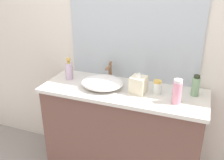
{
  "coord_description": "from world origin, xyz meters",
  "views": [
    {
      "loc": [
        0.67,
        -1.35,
        1.8
      ],
      "look_at": [
        0.01,
        0.42,
        0.98
      ],
      "focal_mm": 40.47,
      "sensor_mm": 36.0,
      "label": 1
    }
  ],
  "objects_px": {
    "perfume_bottle": "(196,86)",
    "spray_can": "(177,92)",
    "lotion_bottle": "(157,87)",
    "sink_basin": "(102,82)",
    "soap_dispenser": "(69,70)",
    "tissue_box": "(139,84)"
  },
  "relations": [
    {
      "from": "sink_basin",
      "to": "lotion_bottle",
      "type": "relative_size",
      "value": 3.17
    },
    {
      "from": "sink_basin",
      "to": "perfume_bottle",
      "type": "distance_m",
      "value": 0.74
    },
    {
      "from": "tissue_box",
      "to": "spray_can",
      "type": "bearing_deg",
      "value": -13.27
    },
    {
      "from": "perfume_bottle",
      "to": "tissue_box",
      "type": "relative_size",
      "value": 0.97
    },
    {
      "from": "lotion_bottle",
      "to": "perfume_bottle",
      "type": "bearing_deg",
      "value": 13.67
    },
    {
      "from": "lotion_bottle",
      "to": "spray_can",
      "type": "relative_size",
      "value": 0.6
    },
    {
      "from": "perfume_bottle",
      "to": "tissue_box",
      "type": "bearing_deg",
      "value": -166.13
    },
    {
      "from": "sink_basin",
      "to": "perfume_bottle",
      "type": "height_order",
      "value": "perfume_bottle"
    },
    {
      "from": "perfume_bottle",
      "to": "tissue_box",
      "type": "height_order",
      "value": "tissue_box"
    },
    {
      "from": "tissue_box",
      "to": "lotion_bottle",
      "type": "bearing_deg",
      "value": 14.27
    },
    {
      "from": "sink_basin",
      "to": "spray_can",
      "type": "xyz_separation_m",
      "value": [
        0.62,
        -0.06,
        0.05
      ]
    },
    {
      "from": "lotion_bottle",
      "to": "soap_dispenser",
      "type": "bearing_deg",
      "value": 178.48
    },
    {
      "from": "perfume_bottle",
      "to": "spray_can",
      "type": "relative_size",
      "value": 0.91
    },
    {
      "from": "sink_basin",
      "to": "spray_can",
      "type": "relative_size",
      "value": 1.89
    },
    {
      "from": "soap_dispenser",
      "to": "spray_can",
      "type": "distance_m",
      "value": 0.97
    },
    {
      "from": "spray_can",
      "to": "tissue_box",
      "type": "bearing_deg",
      "value": 166.73
    },
    {
      "from": "sink_basin",
      "to": "spray_can",
      "type": "height_order",
      "value": "spray_can"
    },
    {
      "from": "soap_dispenser",
      "to": "perfume_bottle",
      "type": "distance_m",
      "value": 1.08
    },
    {
      "from": "perfume_bottle",
      "to": "sink_basin",
      "type": "bearing_deg",
      "value": -171.27
    },
    {
      "from": "spray_can",
      "to": "tissue_box",
      "type": "distance_m",
      "value": 0.31
    },
    {
      "from": "perfume_bottle",
      "to": "spray_can",
      "type": "xyz_separation_m",
      "value": [
        -0.12,
        -0.18,
        0.01
      ]
    },
    {
      "from": "lotion_bottle",
      "to": "spray_can",
      "type": "bearing_deg",
      "value": -33.54
    }
  ]
}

